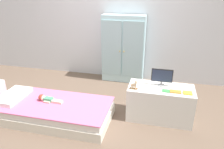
{
  "coord_description": "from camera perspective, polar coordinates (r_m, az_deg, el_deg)",
  "views": [
    {
      "loc": [
        0.98,
        -2.7,
        1.9
      ],
      "look_at": [
        0.25,
        0.33,
        0.56
      ],
      "focal_mm": 34.53,
      "sensor_mm": 36.0,
      "label": 1
    }
  ],
  "objects": [
    {
      "name": "wardrobe",
      "position": [
        4.34,
        3.01,
        6.72
      ],
      "size": [
        0.84,
        0.31,
        1.34
      ],
      "color": "silver",
      "rests_on": "ground_plane"
    },
    {
      "name": "back_wall",
      "position": [
        4.42,
        0.66,
        16.05
      ],
      "size": [
        6.4,
        0.05,
        2.7
      ],
      "primitive_type": "cube",
      "color": "silver",
      "rests_on": "ground_plane"
    },
    {
      "name": "tv_stand",
      "position": [
        3.29,
        12.53,
        -7.37
      ],
      "size": [
        0.94,
        0.45,
        0.51
      ],
      "primitive_type": "cube",
      "color": "silver",
      "rests_on": "ground_plane"
    },
    {
      "name": "rocking_horse_toy",
      "position": [
        3.04,
        5.95,
        -2.74
      ],
      "size": [
        0.11,
        0.04,
        0.13
      ],
      "color": "#8E6642",
      "rests_on": "tv_stand"
    },
    {
      "name": "book_green",
      "position": [
        3.08,
        14.19,
        -4.23
      ],
      "size": [
        0.11,
        0.08,
        0.01
      ],
      "primitive_type": "cube",
      "color": "#429E51",
      "rests_on": "tv_stand"
    },
    {
      "name": "doll",
      "position": [
        3.39,
        -17.08,
        -6.14
      ],
      "size": [
        0.39,
        0.14,
        0.1
      ],
      "color": "#4CA375",
      "rests_on": "bed"
    },
    {
      "name": "book_yellow",
      "position": [
        3.1,
        19.43,
        -4.63
      ],
      "size": [
        0.12,
        0.1,
        0.02
      ],
      "primitive_type": "cube",
      "color": "gold",
      "rests_on": "tv_stand"
    },
    {
      "name": "book_orange",
      "position": [
        3.09,
        16.48,
        -4.39
      ],
      "size": [
        0.15,
        0.08,
        0.02
      ],
      "primitive_type": "cube",
      "color": "orange",
      "rests_on": "tv_stand"
    },
    {
      "name": "bed",
      "position": [
        3.39,
        -15.28,
        -9.19
      ],
      "size": [
        1.72,
        0.8,
        0.26
      ],
      "color": "silver",
      "rests_on": "ground_plane"
    },
    {
      "name": "tv_monitor",
      "position": [
        3.18,
        13.09,
        -0.43
      ],
      "size": [
        0.3,
        0.1,
        0.25
      ],
      "color": "#99999E",
      "rests_on": "tv_stand"
    },
    {
      "name": "pillow",
      "position": [
        3.66,
        -24.73,
        -5.16
      ],
      "size": [
        0.32,
        0.57,
        0.07
      ],
      "primitive_type": "cube",
      "color": "white",
      "rests_on": "bed"
    },
    {
      "name": "ground_plane",
      "position": [
        3.45,
        -5.41,
        -10.53
      ],
      "size": [
        10.0,
        10.0,
        0.02
      ],
      "primitive_type": "cube",
      "color": "brown"
    }
  ]
}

